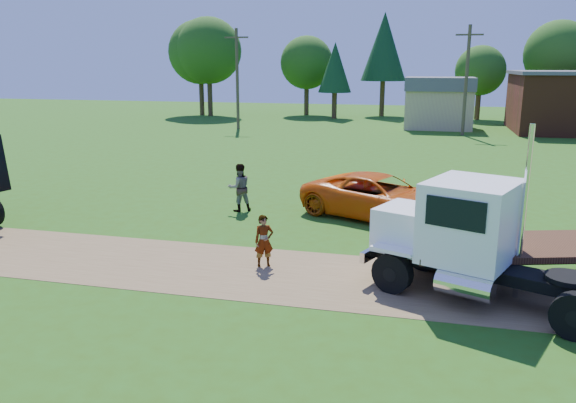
% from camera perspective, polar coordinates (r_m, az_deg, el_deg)
% --- Properties ---
extents(ground, '(140.00, 140.00, 0.00)m').
position_cam_1_polar(ground, '(16.11, 2.22, -7.65)').
color(ground, '#2C5312').
rests_on(ground, ground).
extents(dirt_track, '(120.00, 4.20, 0.01)m').
position_cam_1_polar(dirt_track, '(16.10, 2.22, -7.63)').
color(dirt_track, brown).
rests_on(dirt_track, ground).
extents(white_semi_tractor, '(7.50, 4.92, 4.49)m').
position_cam_1_polar(white_semi_tractor, '(15.13, 18.21, -3.64)').
color(white_semi_tractor, black).
rests_on(white_semi_tractor, ground).
extents(orange_pickup, '(6.79, 5.09, 1.71)m').
position_cam_1_polar(orange_pickup, '(22.12, 9.27, 0.47)').
color(orange_pickup, '#D6540A').
rests_on(orange_pickup, ground).
extents(flatbed_trailer, '(8.19, 4.50, 2.01)m').
position_cam_1_polar(flatbed_trailer, '(17.08, 24.91, -4.64)').
color(flatbed_trailer, '#321B10').
rests_on(flatbed_trailer, ground).
extents(spectator_a, '(0.69, 0.62, 1.58)m').
position_cam_1_polar(spectator_a, '(16.65, -2.46, -4.04)').
color(spectator_a, '#999999').
rests_on(spectator_a, ground).
extents(spectator_b, '(1.21, 1.16, 1.97)m').
position_cam_1_polar(spectator_b, '(22.97, -4.96, 1.42)').
color(spectator_b, '#999999').
rests_on(spectator_b, ground).
extents(tan_shed, '(6.20, 5.40, 4.70)m').
position_cam_1_polar(tan_shed, '(54.81, 15.07, 9.72)').
color(tan_shed, tan).
rests_on(tan_shed, ground).
extents(utility_poles, '(42.20, 0.28, 9.00)m').
position_cam_1_polar(utility_poles, '(49.80, 17.67, 11.82)').
color(utility_poles, '#483C29').
rests_on(utility_poles, ground).
extents(tree_row, '(57.07, 13.58, 11.56)m').
position_cam_1_polar(tree_row, '(64.56, 9.93, 14.31)').
color(tree_row, '#342715').
rests_on(tree_row, ground).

